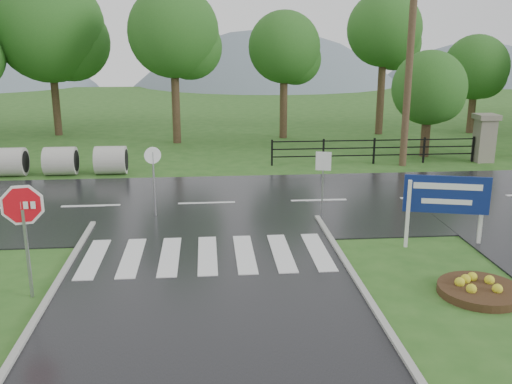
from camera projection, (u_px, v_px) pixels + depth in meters
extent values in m
plane|color=#2B5A1E|center=(209.00, 358.00, 10.44)|extent=(120.00, 120.00, 0.00)
cube|color=black|center=(207.00, 204.00, 20.05)|extent=(90.00, 8.00, 0.04)
cube|color=silver|center=(93.00, 259.00, 14.98)|extent=(0.50, 2.80, 0.02)
cube|color=silver|center=(132.00, 257.00, 15.06)|extent=(0.50, 2.80, 0.02)
cube|color=silver|center=(170.00, 256.00, 15.15)|extent=(0.50, 2.80, 0.02)
cube|color=silver|center=(207.00, 255.00, 15.23)|extent=(0.50, 2.80, 0.02)
cube|color=silver|center=(245.00, 254.00, 15.32)|extent=(0.50, 2.80, 0.02)
cube|color=silver|center=(282.00, 252.00, 15.40)|extent=(0.50, 2.80, 0.02)
cube|color=silver|center=(318.00, 251.00, 15.49)|extent=(0.50, 2.80, 0.02)
cube|color=gray|center=(484.00, 141.00, 26.65)|extent=(0.80, 0.80, 2.00)
cube|color=#6B6659|center=(487.00, 117.00, 26.36)|extent=(1.00, 1.00, 0.24)
cube|color=black|center=(374.00, 155.00, 26.37)|extent=(9.50, 0.05, 0.05)
cube|color=black|center=(374.00, 148.00, 26.28)|extent=(9.50, 0.05, 0.05)
cube|color=black|center=(375.00, 140.00, 26.19)|extent=(9.50, 0.05, 0.05)
cube|color=black|center=(272.00, 153.00, 25.92)|extent=(0.08, 0.08, 1.20)
cube|color=black|center=(473.00, 149.00, 26.72)|extent=(0.08, 0.08, 1.20)
sphere|color=slate|center=(266.00, 210.00, 78.13)|extent=(48.00, 48.00, 48.00)
sphere|color=slate|center=(466.00, 175.00, 79.36)|extent=(36.00, 36.00, 36.00)
cylinder|color=#9E9B93|center=(10.00, 162.00, 24.01)|extent=(1.30, 1.20, 1.20)
cylinder|color=#9E9B93|center=(61.00, 161.00, 24.18)|extent=(1.30, 1.20, 1.20)
cylinder|color=#9E9B93|center=(111.00, 160.00, 24.36)|extent=(1.30, 1.20, 1.20)
cube|color=#939399|center=(28.00, 254.00, 12.64)|extent=(0.06, 0.06, 2.07)
cylinder|color=white|center=(22.00, 205.00, 12.35)|extent=(1.22, 0.25, 1.24)
cylinder|color=red|center=(22.00, 205.00, 12.34)|extent=(1.06, 0.23, 1.08)
cube|color=silver|center=(408.00, 214.00, 15.74)|extent=(0.12, 0.12, 1.93)
cube|color=silver|center=(482.00, 212.00, 15.92)|extent=(0.12, 0.12, 1.93)
cube|color=navy|center=(447.00, 195.00, 15.69)|extent=(2.26, 0.62, 1.06)
cube|color=white|center=(448.00, 186.00, 15.59)|extent=(1.78, 0.46, 0.17)
cube|color=white|center=(447.00, 202.00, 15.71)|extent=(1.31, 0.34, 0.14)
cylinder|color=#332111|center=(480.00, 291.00, 13.00)|extent=(1.89, 1.89, 0.19)
cube|color=#939399|center=(322.00, 188.00, 18.22)|extent=(0.04, 0.04, 2.07)
cube|color=white|center=(323.00, 161.00, 17.97)|extent=(0.48, 0.15, 0.60)
cylinder|color=#939399|center=(154.00, 185.00, 18.34)|extent=(0.07, 0.07, 2.17)
cylinder|color=white|center=(153.00, 155.00, 18.07)|extent=(0.52, 0.19, 0.54)
cylinder|color=#473523|center=(410.00, 58.00, 24.83)|extent=(0.32, 0.32, 9.60)
cylinder|color=#3D2B1C|center=(426.00, 128.00, 27.80)|extent=(0.45, 0.45, 2.78)
sphere|color=#21561A|center=(429.00, 88.00, 27.29)|extent=(3.55, 3.55, 3.55)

